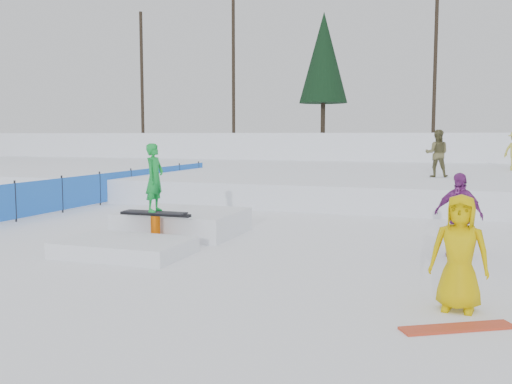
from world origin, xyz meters
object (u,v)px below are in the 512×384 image
(walker_olive, at_px, (437,153))
(spectator_purple, at_px, (458,215))
(jib_rail_feature, at_px, (169,225))
(spectator_yellow, at_px, (459,253))
(safety_fence, at_px, (100,188))

(walker_olive, distance_m, spectator_purple, 9.90)
(walker_olive, distance_m, jib_rail_feature, 11.42)
(jib_rail_feature, bearing_deg, walker_olive, 62.11)
(walker_olive, height_order, spectator_yellow, walker_olive)
(safety_fence, height_order, spectator_purple, spectator_purple)
(safety_fence, bearing_deg, spectator_purple, -22.37)
(spectator_purple, xyz_separation_m, spectator_yellow, (0.00, -3.52, -0.03))
(safety_fence, xyz_separation_m, spectator_yellow, (11.00, -8.04, 0.21))
(safety_fence, height_order, jib_rail_feature, jib_rail_feature)
(safety_fence, distance_m, spectator_purple, 11.90)
(spectator_yellow, bearing_deg, spectator_purple, 95.68)
(spectator_purple, height_order, jib_rail_feature, jib_rail_feature)
(walker_olive, relative_size, spectator_purple, 1.05)
(walker_olive, bearing_deg, spectator_yellow, 91.74)
(spectator_purple, bearing_deg, walker_olive, 117.55)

